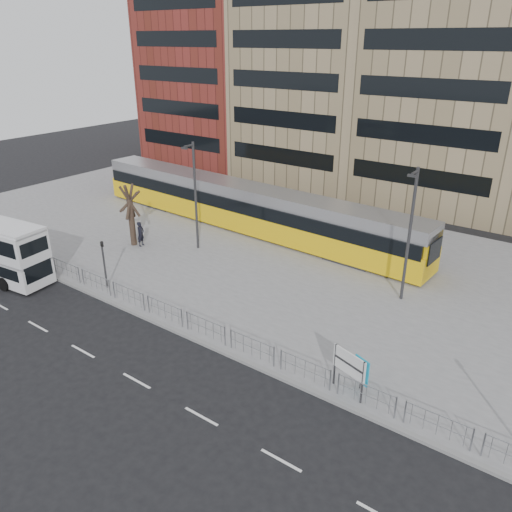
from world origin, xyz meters
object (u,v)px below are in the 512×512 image
Objects in this scene: tram at (245,207)px; station_sign at (349,366)px; pedestrian at (141,234)px; lamp_post_east at (410,231)px; lamp_post_west at (195,192)px; bare_tree at (128,182)px; ad_panel at (361,371)px; traffic_light_west at (104,258)px.

tram is 14.90× the size of station_sign.
lamp_post_east is at bearing -91.63° from pedestrian.
bare_tree is at bearing -151.86° from lamp_post_west.
station_sign is 0.26× the size of lamp_post_east.
bare_tree is at bearing -117.96° from tram.
ad_panel is at bearing -24.80° from lamp_post_west.
traffic_light_west is 18.25m from lamp_post_east.
lamp_post_east is 1.17× the size of bare_tree.
station_sign is 21.99m from bare_tree.
bare_tree reaches higher than station_sign.
lamp_post_west reaches higher than pedestrian.
tram is 9.58m from bare_tree.
station_sign is at bearing -37.81° from tram.
tram reaches higher than pedestrian.
station_sign is (16.22, -13.88, -0.39)m from tram.
lamp_post_west is at bearing 111.32° from traffic_light_west.
pedestrian is 0.24× the size of lamp_post_west.
pedestrian is at bearing 16.43° from bare_tree.
traffic_light_west is 7.64m from bare_tree.
ad_panel is at bearing -14.42° from bare_tree.
tram is 19.61× the size of ad_panel.
pedestrian is at bearing -179.93° from station_sign.
pedestrian is 0.61× the size of traffic_light_west.
lamp_post_east reaches higher than tram.
traffic_light_west is (-16.77, 0.31, 0.53)m from station_sign.
lamp_post_west is (3.72, 2.14, 3.35)m from pedestrian.
tram is 13.58m from traffic_light_west.
traffic_light_west is (-17.11, -0.31, 1.04)m from ad_panel.
ad_panel is 17.14m from traffic_light_west.
lamp_post_west reaches higher than bare_tree.
pedestrian is at bearing -173.76° from ad_panel.
ad_panel is 0.51× the size of traffic_light_west.
lamp_post_west is 15.24m from lamp_post_east.
lamp_post_west is at bearing 176.78° from ad_panel.
traffic_light_west is 0.39× the size of lamp_post_west.
bare_tree reaches higher than tram.
station_sign is 1.32× the size of ad_panel.
tram is at bearing 164.42° from lamp_post_east.
ad_panel is 0.84× the size of pedestrian.
lamp_post_east reaches higher than station_sign.
tram is 15.68m from lamp_post_east.
tram reaches higher than station_sign.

